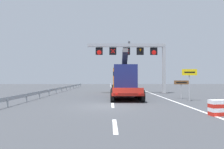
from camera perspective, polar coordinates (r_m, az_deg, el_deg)
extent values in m
plane|color=#424449|center=(14.56, -1.85, -9.57)|extent=(112.00, 112.00, 0.00)
cube|color=silver|center=(8.67, 0.91, -15.34)|extent=(0.20, 2.60, 0.01)
cube|color=silver|center=(15.02, 0.23, -9.29)|extent=(0.20, 2.60, 0.01)
cube|color=silver|center=(21.44, -0.04, -6.85)|extent=(0.20, 2.60, 0.01)
cube|color=silver|center=(27.88, -0.18, -5.53)|extent=(0.20, 2.60, 0.01)
cube|color=silver|center=(34.33, -0.27, -4.71)|extent=(0.20, 2.60, 0.01)
cube|color=silver|center=(40.79, -0.33, -4.15)|extent=(0.20, 2.60, 0.01)
cube|color=silver|center=(47.24, -0.37, -3.74)|extent=(0.20, 2.60, 0.01)
cube|color=silver|center=(53.70, -0.41, -3.43)|extent=(0.20, 2.60, 0.01)
cube|color=silver|center=(60.17, -0.43, -3.19)|extent=(0.20, 2.60, 0.01)
cube|color=silver|center=(66.63, -0.46, -2.99)|extent=(0.20, 2.60, 0.01)
cube|color=silver|center=(73.09, -0.47, -2.83)|extent=(0.20, 2.60, 0.01)
cube|color=silver|center=(79.55, -0.49, -2.69)|extent=(0.20, 2.60, 0.01)
cube|color=silver|center=(27.14, 11.97, -5.63)|extent=(0.20, 63.00, 0.01)
cube|color=#9EA0A5|center=(27.41, 15.48, 1.77)|extent=(0.40, 0.40, 7.03)
cube|color=slate|center=(27.45, 15.52, -5.49)|extent=(0.90, 0.90, 0.08)
cube|color=#9EA0A5|center=(26.80, 4.42, 8.82)|extent=(10.94, 0.44, 0.44)
cube|color=#4C4C51|center=(26.91, 5.19, 9.65)|extent=(0.28, 0.40, 0.28)
cube|color=black|center=(27.28, 12.55, 6.89)|extent=(0.99, 0.24, 1.03)
cube|color=#9EA0A5|center=(27.36, 12.54, 8.07)|extent=(0.08, 0.08, 0.16)
cone|color=red|center=(27.13, 12.61, 6.54)|extent=(0.63, 0.02, 0.63)
cube|color=black|center=(26.91, 8.53, 6.99)|extent=(0.99, 0.24, 1.03)
cube|color=#9EA0A5|center=(26.99, 8.53, 8.18)|extent=(0.08, 0.08, 0.16)
cone|color=orange|center=(26.79, 8.57, 7.25)|extent=(0.35, 0.35, 0.36)
cube|color=black|center=(26.67, 4.42, 7.05)|extent=(0.99, 0.24, 1.03)
cube|color=#9EA0A5|center=(26.76, 4.42, 8.25)|extent=(0.08, 0.08, 0.16)
cube|color=red|center=(26.54, 4.45, 7.09)|extent=(0.60, 0.02, 0.60)
cube|color=red|center=(26.54, 4.45, 7.09)|extent=(0.60, 0.02, 0.60)
cube|color=black|center=(26.57, 0.26, 7.08)|extent=(0.99, 0.24, 1.03)
cube|color=#9EA0A5|center=(26.66, 0.26, 8.29)|extent=(0.08, 0.08, 0.16)
cube|color=red|center=(26.44, 0.26, 7.12)|extent=(0.60, 0.02, 0.60)
cube|color=red|center=(26.44, 0.26, 7.12)|extent=(0.60, 0.02, 0.60)
cube|color=black|center=(26.61, -3.91, 7.07)|extent=(0.99, 0.24, 1.03)
cube|color=#9EA0A5|center=(26.70, -3.91, 8.27)|extent=(0.08, 0.08, 0.16)
cone|color=red|center=(26.45, -3.93, 6.71)|extent=(0.63, 0.02, 0.63)
cube|color=red|center=(21.32, 3.79, -4.93)|extent=(2.99, 10.45, 0.24)
cube|color=red|center=(16.04, 4.91, -4.84)|extent=(2.66, 0.13, 0.44)
cylinder|color=black|center=(16.82, 0.08, -6.55)|extent=(0.34, 1.11, 1.10)
cylinder|color=black|center=(17.02, 9.27, -6.48)|extent=(0.34, 1.11, 1.10)
cylinder|color=black|center=(17.86, 0.10, -6.24)|extent=(0.34, 1.11, 1.10)
cylinder|color=black|center=(18.05, 8.75, -6.17)|extent=(0.34, 1.11, 1.10)
cylinder|color=black|center=(18.91, 0.12, -5.96)|extent=(0.34, 1.11, 1.10)
cylinder|color=black|center=(19.09, 8.29, -5.90)|extent=(0.34, 1.11, 1.10)
cylinder|color=black|center=(19.95, 0.13, -5.71)|extent=(0.34, 1.11, 1.10)
cylinder|color=black|center=(20.12, 7.88, -5.66)|extent=(0.34, 1.11, 1.10)
cylinder|color=black|center=(21.00, 0.15, -5.48)|extent=(0.34, 1.11, 1.10)
cylinder|color=black|center=(21.16, 7.51, -5.44)|extent=(0.34, 1.11, 1.10)
cube|color=orange|center=(28.37, 2.94, -1.22)|extent=(2.64, 3.25, 3.10)
cube|color=black|center=(28.38, 2.94, 0.19)|extent=(2.66, 3.27, 0.60)
cylinder|color=black|center=(29.26, 0.34, -4.26)|extent=(0.36, 1.11, 1.10)
cylinder|color=black|center=(29.37, 5.39, -4.24)|extent=(0.36, 1.11, 1.10)
cylinder|color=black|center=(27.27, 0.34, -4.49)|extent=(0.36, 1.11, 1.10)
cylinder|color=black|center=(27.38, 5.75, -4.47)|extent=(0.36, 1.11, 1.10)
cube|color=navy|center=(21.68, 3.73, -0.98)|extent=(2.49, 5.76, 2.70)
cube|color=#2D2D33|center=(20.92, 3.85, 4.38)|extent=(0.61, 2.95, 2.29)
cube|color=red|center=(15.98, 1.40, -5.94)|extent=(0.20, 0.06, 0.12)
cube|color=red|center=(16.13, 8.41, -5.88)|extent=(0.20, 0.06, 0.12)
cylinder|color=#9EA0A5|center=(19.15, 22.40, -2.97)|extent=(0.10, 0.10, 2.99)
cube|color=yellow|center=(19.10, 22.45, 0.64)|extent=(1.41, 0.06, 0.58)
cube|color=black|center=(19.06, 22.49, 0.64)|extent=(1.01, 0.01, 0.12)
cylinder|color=#9EA0A5|center=(20.86, 20.25, -4.33)|extent=(0.10, 0.10, 1.90)
cube|color=brown|center=(20.78, 20.30, -2.27)|extent=(1.52, 0.06, 0.40)
cube|color=black|center=(20.75, 20.33, -2.27)|extent=(1.09, 0.01, 0.12)
cube|color=red|center=(12.51, 29.56, -10.29)|extent=(1.06, 0.63, 0.23)
cube|color=white|center=(12.48, 29.55, -9.27)|extent=(1.06, 0.63, 0.22)
cube|color=red|center=(12.45, 29.54, -8.25)|extent=(1.06, 0.63, 0.23)
cube|color=white|center=(12.42, 29.53, -7.22)|extent=(1.06, 0.63, 0.23)
cube|color=#999EA3|center=(32.16, -14.38, -3.85)|extent=(0.04, 37.62, 0.32)
cube|color=#999EA3|center=(15.99, -29.13, -7.59)|extent=(0.10, 0.10, 0.60)
cube|color=#999EA3|center=(18.79, -24.54, -6.65)|extent=(0.10, 0.10, 0.60)
cube|color=#999EA3|center=(21.68, -21.17, -5.93)|extent=(0.10, 0.10, 0.60)
cube|color=#999EA3|center=(24.63, -18.60, -5.36)|extent=(0.10, 0.10, 0.60)
cube|color=#999EA3|center=(27.62, -16.59, -4.91)|extent=(0.10, 0.10, 0.60)
cube|color=#999EA3|center=(30.65, -14.97, -4.55)|extent=(0.10, 0.10, 0.60)
cube|color=#999EA3|center=(33.69, -13.65, -4.25)|extent=(0.10, 0.10, 0.60)
cube|color=#999EA3|center=(36.74, -12.55, -3.99)|extent=(0.10, 0.10, 0.60)
cube|color=#999EA3|center=(39.81, -11.62, -3.77)|extent=(0.10, 0.10, 0.60)
cube|color=#999EA3|center=(42.89, -10.82, -3.59)|extent=(0.10, 0.10, 0.60)
cube|color=#999EA3|center=(45.98, -10.13, -3.43)|extent=(0.10, 0.10, 0.60)
cube|color=#999EA3|center=(49.07, -9.53, -3.29)|extent=(0.10, 0.10, 0.60)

